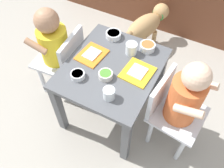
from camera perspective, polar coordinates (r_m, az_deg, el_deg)
The scene contains 13 objects.
ground_plane at distance 1.70m, azimuth 0.00°, elevation -6.12°, with size 7.00×7.00×0.00m, color #9E998E.
dining_table at distance 1.40m, azimuth 0.00°, elevation 1.93°, with size 0.51×0.59×0.46m.
seated_child_left at distance 1.55m, azimuth -13.51°, elevation 9.33°, with size 0.30×0.30×0.67m.
seated_child_right at distance 1.28m, azimuth 16.53°, elevation -3.49°, with size 0.31×0.31×0.70m.
dog at distance 2.00m, azimuth 8.37°, elevation 13.82°, with size 0.27×0.47×0.33m.
food_tray_left at distance 1.40m, azimuth -4.87°, elevation 7.06°, with size 0.16×0.18×0.02m.
food_tray_right at distance 1.31m, azimuth 6.16°, elevation 2.82°, with size 0.17×0.18×0.02m.
water_cup_left at distance 1.18m, azimuth -0.73°, elevation -2.42°, with size 0.06×0.06×0.06m.
water_cup_right at distance 1.39m, azimuth 4.63°, elevation 8.33°, with size 0.07×0.07×0.07m.
cereal_bowl_right_side at distance 1.27m, azimuth -1.56°, elevation 2.20°, with size 0.08×0.08×0.03m.
veggie_bowl_near at distance 1.50m, azimuth 0.35°, elevation 11.74°, with size 0.10×0.10×0.04m.
veggie_bowl_far at distance 1.43m, azimuth 8.48°, elevation 8.86°, with size 0.09×0.09×0.04m.
cereal_bowl_left_side at distance 1.29m, azimuth -8.23°, elevation 2.16°, with size 0.08×0.08×0.03m.
Camera 1 is at (0.42, -0.79, 1.45)m, focal length 38.14 mm.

